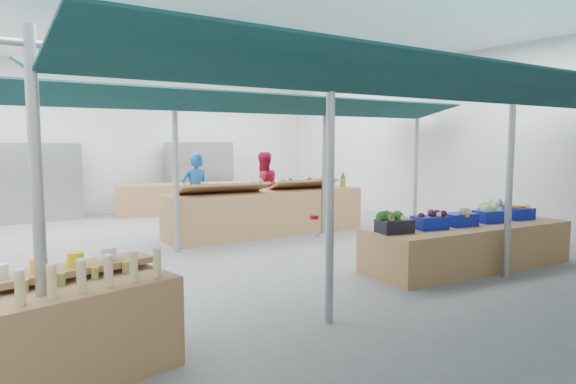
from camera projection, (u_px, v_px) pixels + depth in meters
name	position (u px, v px, depth m)	size (l,w,h in m)	color
floor	(237.00, 250.00, 9.79)	(13.00, 13.00, 0.00)	slate
hall	(203.00, 114.00, 10.70)	(13.00, 13.00, 13.00)	silver
pole_grid	(326.00, 157.00, 8.59)	(10.00, 4.60, 3.00)	gray
awnings	(327.00, 99.00, 8.49)	(9.50, 7.08, 0.30)	#0B2F2D
back_shelving_left	(39.00, 183.00, 13.20)	(2.00, 0.50, 2.00)	#B23F33
back_shelving_right	(200.00, 176.00, 15.73)	(2.00, 0.50, 2.00)	#B23F33
bottle_shelf	(60.00, 331.00, 4.44)	(2.04, 1.44, 1.13)	#9C7544
veg_counter	(467.00, 246.00, 8.52)	(3.65, 1.22, 0.71)	#9C7544
fruit_counter	(266.00, 213.00, 11.44)	(4.52, 1.08, 0.97)	#9C7544
far_counter	(205.00, 198.00, 14.68)	(4.81, 0.96, 0.87)	#9C7544
crate_stack	(513.00, 236.00, 9.65)	(0.49, 0.34, 0.58)	#0E1A9A
vendor_left	(195.00, 193.00, 11.62)	(0.66, 0.43, 1.81)	#1B60B4
vendor_right	(263.00, 189.00, 12.64)	(0.88, 0.69, 1.81)	#B71636
crate_broccoli	(394.00, 222.00, 7.72)	(0.56, 0.45, 0.35)	black
crate_beets	(430.00, 220.00, 8.06)	(0.56, 0.45, 0.29)	#0E1A9A
crate_celeriac	(460.00, 217.00, 8.37)	(0.56, 0.45, 0.31)	#0E1A9A
crate_cabbage	(490.00, 213.00, 8.71)	(0.56, 0.45, 0.35)	#0E1A9A
crate_carrots	(517.00, 213.00, 9.05)	(0.56, 0.45, 0.29)	#0E1A9A
sparrow	(392.00, 218.00, 7.53)	(0.12, 0.09, 0.11)	brown
pole_ribbon	(314.00, 219.00, 6.69)	(0.12, 0.12, 0.28)	red
apple_heap_yellow	(223.00, 186.00, 10.73)	(1.97, 0.93, 0.27)	#997247
apple_heap_red	(303.00, 182.00, 11.75)	(1.58, 0.88, 0.27)	#997247
pineapple	(343.00, 180.00, 12.33)	(0.14, 0.14, 0.39)	#8C6019
crate_extra	(496.00, 208.00, 9.45)	(0.57, 0.47, 0.32)	#0E1A9A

